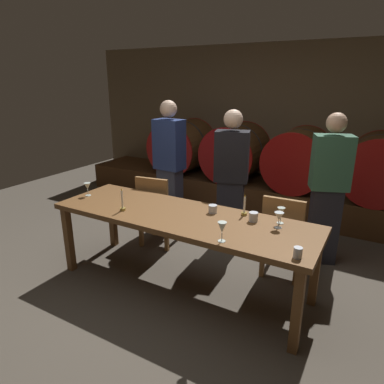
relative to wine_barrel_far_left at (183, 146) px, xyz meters
The scene contains 22 objects.
ground_plane 3.03m from the wine_barrel_far_left, 59.40° to the right, with size 9.04×9.04×0.00m, color #4C443A.
back_wall 1.63m from the wine_barrel_far_left, 20.36° to the left, with size 6.96×0.24×2.47m, color brown.
barrel_shelf 1.61m from the wine_barrel_far_left, ahead, with size 6.26×0.90×0.43m, color #4C2D16.
wine_barrel_far_left is the anchor object (origin of this frame).
wine_barrel_center_left 0.97m from the wine_barrel_far_left, ahead, with size 0.87×0.91×0.87m.
wine_barrel_center_right 1.95m from the wine_barrel_far_left, ahead, with size 0.87×0.91×0.87m.
wine_barrel_far_right 2.97m from the wine_barrel_far_left, ahead, with size 0.87×0.91×0.87m.
dining_table 2.85m from the wine_barrel_far_left, 59.09° to the right, with size 2.51×0.79×0.75m.
chair_left 2.03m from the wine_barrel_far_left, 67.82° to the right, with size 0.45×0.45×0.88m.
chair_right 2.91m from the wine_barrel_far_left, 38.49° to the right, with size 0.41×0.41×0.88m.
guest_left 1.36m from the wine_barrel_far_left, 66.28° to the right, with size 0.39×0.26×1.69m.
guest_center 2.04m from the wine_barrel_far_left, 42.83° to the right, with size 0.43×0.34×1.63m.
guest_right 2.84m from the wine_barrel_far_left, 26.23° to the right, with size 0.44×0.36×1.63m.
candle_left 2.79m from the wine_barrel_far_left, 70.61° to the right, with size 0.05×0.05×0.22m.
candle_right 2.93m from the wine_barrel_far_left, 47.72° to the right, with size 0.05×0.05×0.20m.
wine_glass_far_left 2.50m from the wine_barrel_far_left, 82.79° to the right, with size 0.07×0.07×0.14m.
wine_glass_center_left 3.42m from the wine_barrel_far_left, 53.75° to the right, with size 0.07×0.07×0.16m.
wine_glass_center_right 3.19m from the wine_barrel_far_left, 43.43° to the right, with size 0.07×0.07×0.15m.
wine_glass_far_right 3.27m from the wine_barrel_far_left, 44.60° to the right, with size 0.08×0.08×0.14m.
cup_left 2.83m from the wine_barrel_far_left, 53.12° to the right, with size 0.08×0.08×0.08m, color silver.
cup_center 3.09m from the wine_barrel_far_left, 47.21° to the right, with size 0.08×0.08×0.08m, color silver.
cup_right 3.76m from the wine_barrel_far_left, 46.47° to the right, with size 0.06×0.06×0.08m, color silver.
Camera 1 is at (1.53, -2.45, 1.94)m, focal length 32.18 mm.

